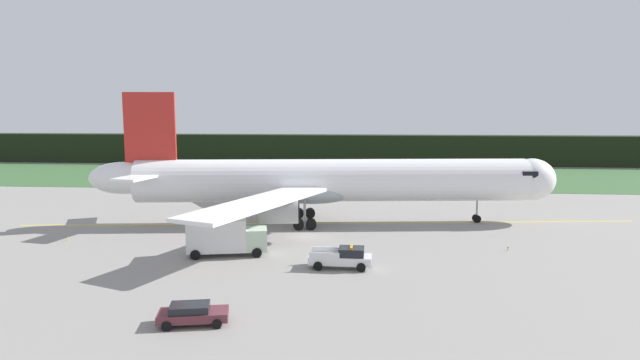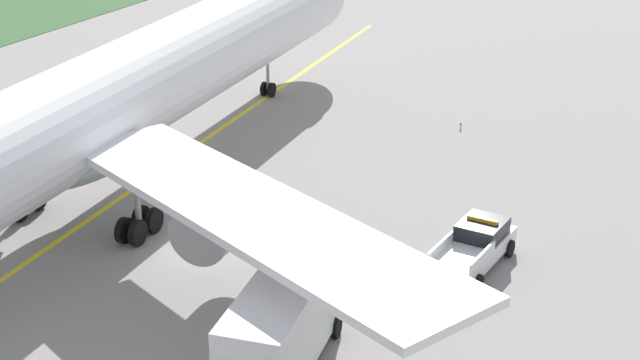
{
  "view_description": "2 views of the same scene",
  "coord_description": "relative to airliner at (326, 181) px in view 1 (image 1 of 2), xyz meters",
  "views": [
    {
      "loc": [
        6.39,
        -55.16,
        13.4
      ],
      "look_at": [
        0.98,
        6.94,
        5.11
      ],
      "focal_mm": 30.06,
      "sensor_mm": 36.0,
      "label": 1
    },
    {
      "loc": [
        -32.41,
        -24.28,
        20.58
      ],
      "look_at": [
        5.17,
        -3.1,
        2.06
      ],
      "focal_mm": 57.08,
      "sensor_mm": 36.0,
      "label": 2
    }
  ],
  "objects": [
    {
      "name": "ground",
      "position": [
        -1.75,
        -6.64,
        -5.02
      ],
      "size": [
        320.0,
        320.0,
        0.0
      ],
      "primitive_type": "plane",
      "color": "gray"
    },
    {
      "name": "grass_verge",
      "position": [
        -1.75,
        44.15,
        -5.0
      ],
      "size": [
        320.0,
        37.62,
        0.04
      ],
      "primitive_type": "cube",
      "color": "#385E33",
      "rests_on": "ground"
    },
    {
      "name": "distant_tree_line",
      "position": [
        -1.75,
        68.49,
        -1.45
      ],
      "size": [
        288.0,
        5.88,
        7.14
      ],
      "primitive_type": "cube",
      "color": "black",
      "rests_on": "ground"
    },
    {
      "name": "taxiway_centerline_main",
      "position": [
        0.71,
        0.09,
        -5.01
      ],
      "size": [
        72.0,
        8.96,
        0.01
      ],
      "primitive_type": "cube",
      "rotation": [
        0.0,
        0.0,
        0.12
      ],
      "color": "yellow",
      "rests_on": "ground"
    },
    {
      "name": "airliner",
      "position": [
        0.0,
        0.0,
        0.0
      ],
      "size": [
        54.6,
        42.64,
        15.29
      ],
      "color": "white",
      "rests_on": "ground"
    },
    {
      "name": "ops_pickup_truck",
      "position": [
        2.74,
        -17.69,
        -4.11
      ],
      "size": [
        5.33,
        2.34,
        1.94
      ],
      "color": "white",
      "rests_on": "ground"
    },
    {
      "name": "catering_truck",
      "position": [
        -8.25,
        -14.71,
        -3.22
      ],
      "size": [
        7.56,
        3.94,
        3.54
      ],
      "color": "beige",
      "rests_on": "ground"
    },
    {
      "name": "staff_car",
      "position": [
        -6.11,
        -30.5,
        -4.32
      ],
      "size": [
        4.6,
        2.73,
        1.3
      ],
      "color": "#5A2831",
      "rests_on": "ground"
    },
    {
      "name": "taxiway_edge_light_east",
      "position": [
        18.17,
        -10.82,
        -4.81
      ],
      "size": [
        0.12,
        0.12,
        0.38
      ],
      "color": "yellow",
      "rests_on": "ground"
    },
    {
      "name": "taxiway_edge_light_west",
      "position": [
        -25.73,
        -10.82,
        -4.75
      ],
      "size": [
        0.12,
        0.12,
        0.5
      ],
      "color": "yellow",
      "rests_on": "ground"
    }
  ]
}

